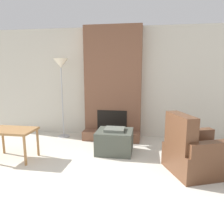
{
  "coord_description": "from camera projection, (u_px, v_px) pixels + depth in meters",
  "views": [
    {
      "loc": [
        0.81,
        -2.1,
        1.62
      ],
      "look_at": [
        0.0,
        2.84,
        0.65
      ],
      "focal_mm": 35.0,
      "sensor_mm": 36.0,
      "label": 1
    }
  ],
  "objects": [
    {
      "name": "ottoman",
      "position": [
        115.0,
        141.0,
        4.31
      ],
      "size": [
        0.7,
        0.63,
        0.5
      ],
      "color": "#474C42",
      "rests_on": "ground_plane"
    },
    {
      "name": "ground_plane",
      "position": [
        71.0,
        215.0,
        2.47
      ],
      "size": [
        24.0,
        24.0,
        0.0
      ],
      "primitive_type": "plane",
      "color": "beige"
    },
    {
      "name": "armchair",
      "position": [
        196.0,
        155.0,
        3.47
      ],
      "size": [
        1.18,
        1.1,
        0.96
      ],
      "rotation": [
        0.0,
        0.0,
        1.96
      ],
      "color": "brown",
      "rests_on": "ground_plane"
    },
    {
      "name": "fireplace",
      "position": [
        113.0,
        87.0,
        5.11
      ],
      "size": [
        1.32,
        0.59,
        2.6
      ],
      "color": "brown",
      "rests_on": "ground_plane"
    },
    {
      "name": "wall_back",
      "position": [
        114.0,
        83.0,
        5.3
      ],
      "size": [
        6.8,
        0.06,
        2.6
      ],
      "primitive_type": "cube",
      "color": "beige",
      "rests_on": "ground_plane"
    },
    {
      "name": "side_table",
      "position": [
        12.0,
        133.0,
        3.94
      ],
      "size": [
        0.81,
        0.53,
        0.56
      ],
      "color": "#9E7042",
      "rests_on": "ground_plane"
    },
    {
      "name": "floor_lamp_left",
      "position": [
        61.0,
        69.0,
        5.08
      ],
      "size": [
        0.35,
        0.35,
        1.88
      ],
      "color": "#ADADB2",
      "rests_on": "ground_plane"
    }
  ]
}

